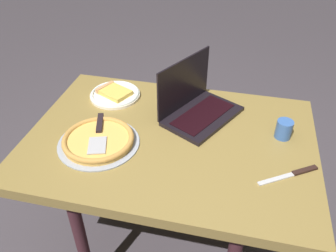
% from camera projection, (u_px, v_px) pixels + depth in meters
% --- Properties ---
extents(ground_plane, '(12.00, 12.00, 0.00)m').
position_uv_depth(ground_plane, '(170.00, 243.00, 1.91)').
color(ground_plane, '#443D43').
extents(dining_table, '(1.20, 0.84, 0.75)m').
position_uv_depth(dining_table, '(170.00, 151.00, 1.51)').
color(dining_table, olive).
rests_on(dining_table, ground_plane).
extents(laptop, '(0.37, 0.42, 0.26)m').
position_uv_depth(laptop, '(196.00, 104.00, 1.56)').
color(laptop, black).
rests_on(laptop, dining_table).
extents(pizza_plate, '(0.25, 0.25, 0.04)m').
position_uv_depth(pizza_plate, '(115.00, 94.00, 1.71)').
color(pizza_plate, white).
rests_on(pizza_plate, dining_table).
extents(pizza_tray, '(0.34, 0.34, 0.04)m').
position_uv_depth(pizza_tray, '(98.00, 140.00, 1.42)').
color(pizza_tray, '#989FAC').
rests_on(pizza_tray, dining_table).
extents(table_knife, '(0.22, 0.15, 0.01)m').
position_uv_depth(table_knife, '(294.00, 174.00, 1.28)').
color(table_knife, silver).
rests_on(table_knife, dining_table).
extents(drink_cup, '(0.07, 0.07, 0.08)m').
position_uv_depth(drink_cup, '(284.00, 129.00, 1.44)').
color(drink_cup, '#3862AB').
rests_on(drink_cup, dining_table).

